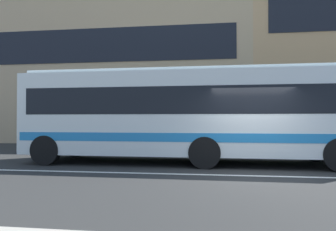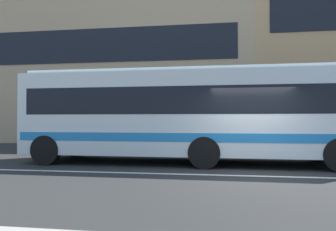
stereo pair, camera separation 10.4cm
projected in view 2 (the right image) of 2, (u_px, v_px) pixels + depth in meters
ground_plane at (257, 176)px, 8.53m from camera, size 160.00×160.00×0.00m
lane_centre_line at (257, 176)px, 8.53m from camera, size 60.00×0.16×0.01m
hedge_row_far at (248, 141)px, 14.32m from camera, size 20.93×1.10×1.13m
apartment_block_left at (91, 71)px, 24.85m from camera, size 23.96×9.10×10.78m
transit_bus at (186, 113)px, 11.14m from camera, size 11.33×2.78×3.23m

